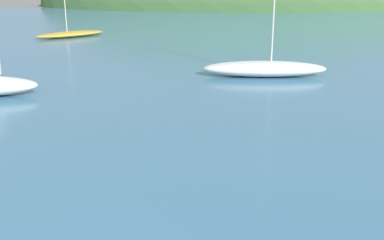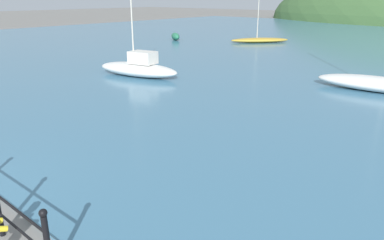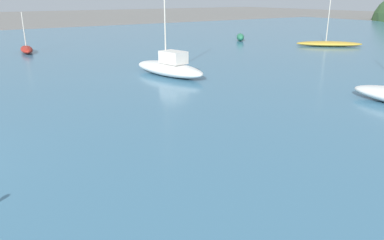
% 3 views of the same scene
% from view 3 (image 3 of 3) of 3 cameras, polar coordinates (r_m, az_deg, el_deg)
% --- Properties ---
extents(boat_far_left, '(2.03, 1.72, 0.65)m').
position_cam_3_polar(boat_far_left, '(34.95, 7.38, 12.42)').
color(boat_far_left, '#287551').
rests_on(boat_far_left, water).
extents(boat_nearest_quay, '(4.52, 4.92, 6.05)m').
position_cam_3_polar(boat_nearest_quay, '(32.81, 20.15, 10.91)').
color(boat_nearest_quay, gold).
rests_on(boat_nearest_quay, water).
extents(boat_mid_harbor, '(4.86, 2.44, 5.78)m').
position_cam_3_polar(boat_mid_harbor, '(19.27, -3.46, 8.02)').
color(boat_mid_harbor, silver).
rests_on(boat_mid_harbor, water).
extents(boat_green_fishing, '(2.99, 1.10, 2.81)m').
position_cam_3_polar(boat_green_fishing, '(29.65, -23.89, 9.83)').
color(boat_green_fishing, maroon).
rests_on(boat_green_fishing, water).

